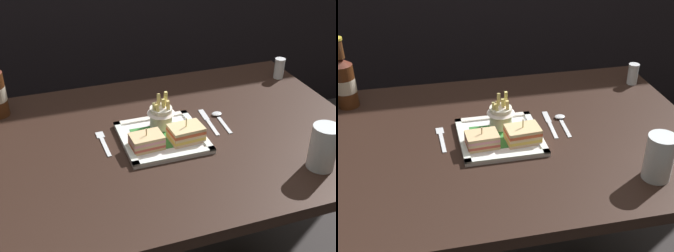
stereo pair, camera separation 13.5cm
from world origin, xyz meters
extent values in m
cube|color=black|center=(0.00, 0.00, 0.73)|extent=(1.20, 0.86, 0.04)
cylinder|color=black|center=(-0.53, 0.36, 0.36)|extent=(0.06, 0.06, 0.71)
cylinder|color=#331916|center=(0.53, 0.36, 0.36)|extent=(0.06, 0.06, 0.71)
cube|color=white|center=(-0.04, -0.01, 0.75)|extent=(0.25, 0.25, 0.01)
cube|color=#2F742F|center=(-0.04, -0.01, 0.76)|extent=(0.18, 0.14, 0.00)
cube|color=white|center=(-0.04, -0.13, 0.76)|extent=(0.25, 0.02, 0.01)
cube|color=white|center=(-0.04, 0.10, 0.76)|extent=(0.25, 0.02, 0.01)
cube|color=white|center=(-0.16, -0.01, 0.76)|extent=(0.02, 0.25, 0.01)
cube|color=white|center=(0.07, -0.01, 0.76)|extent=(0.02, 0.25, 0.01)
cube|color=tan|center=(-0.10, -0.05, 0.76)|extent=(0.10, 0.07, 0.01)
cube|color=#C34D3C|center=(-0.10, -0.05, 0.77)|extent=(0.10, 0.07, 0.01)
cube|color=tan|center=(-0.10, -0.05, 0.78)|extent=(0.10, 0.07, 0.01)
cube|color=pink|center=(-0.10, -0.05, 0.78)|extent=(0.10, 0.07, 0.01)
cube|color=#DAB47E|center=(-0.10, -0.05, 0.79)|extent=(0.10, 0.07, 0.01)
cylinder|color=tan|center=(-0.10, -0.05, 0.79)|extent=(0.00, 0.00, 0.06)
cube|color=#E5B18A|center=(0.02, -0.05, 0.76)|extent=(0.11, 0.08, 0.01)
cube|color=gold|center=(0.02, -0.05, 0.77)|extent=(0.11, 0.08, 0.01)
cube|color=#E5B67D|center=(0.02, -0.05, 0.78)|extent=(0.11, 0.08, 0.01)
cube|color=#D0512C|center=(0.02, -0.05, 0.79)|extent=(0.11, 0.08, 0.01)
cube|color=#DCBC83|center=(0.02, -0.05, 0.80)|extent=(0.11, 0.08, 0.01)
cylinder|color=tan|center=(0.02, -0.05, 0.79)|extent=(0.00, 0.00, 0.08)
cylinder|color=silver|center=(-0.03, 0.04, 0.79)|extent=(0.07, 0.07, 0.07)
cone|color=white|center=(-0.03, 0.04, 0.82)|extent=(0.09, 0.09, 0.03)
cube|color=#F2D779|center=(-0.03, 0.05, 0.83)|extent=(0.02, 0.03, 0.08)
cube|color=#D9B261|center=(-0.04, 0.05, 0.82)|extent=(0.01, 0.01, 0.05)
cube|color=#EBD576|center=(-0.02, 0.04, 0.83)|extent=(0.01, 0.01, 0.06)
cube|color=#F8DD78|center=(-0.04, 0.03, 0.82)|extent=(0.02, 0.02, 0.05)
cube|color=#E5D889|center=(-0.05, 0.04, 0.82)|extent=(0.01, 0.02, 0.06)
cube|color=#E0D172|center=(-0.01, 0.05, 0.83)|extent=(0.01, 0.01, 0.08)
cube|color=#E9CA72|center=(-0.01, 0.03, 0.82)|extent=(0.01, 0.01, 0.06)
cylinder|color=#502812|center=(-0.51, 0.31, 0.82)|extent=(0.07, 0.07, 0.15)
cone|color=#592A1F|center=(-0.51, 0.31, 0.91)|extent=(0.07, 0.07, 0.03)
cylinder|color=#573018|center=(-0.51, 0.31, 0.96)|extent=(0.03, 0.03, 0.06)
cylinder|color=beige|center=(-0.51, 0.31, 0.83)|extent=(0.07, 0.07, 0.05)
cylinder|color=silver|center=(0.33, -0.29, 0.81)|extent=(0.08, 0.08, 0.13)
cylinder|color=silver|center=(0.33, -0.29, 0.77)|extent=(0.07, 0.07, 0.05)
cube|color=silver|center=(-0.22, 0.00, 0.75)|extent=(0.02, 0.11, 0.00)
cube|color=silver|center=(-0.22, 0.07, 0.75)|extent=(0.02, 0.04, 0.00)
cube|color=silver|center=(0.13, 0.00, 0.75)|extent=(0.02, 0.10, 0.00)
cube|color=silver|center=(0.14, 0.09, 0.75)|extent=(0.02, 0.07, 0.00)
cube|color=silver|center=(0.18, 0.00, 0.75)|extent=(0.02, 0.11, 0.00)
ellipsoid|color=silver|center=(0.18, 0.07, 0.75)|extent=(0.04, 0.03, 0.01)
cylinder|color=silver|center=(0.54, 0.27, 0.78)|extent=(0.04, 0.04, 0.07)
cylinder|color=white|center=(0.54, 0.27, 0.77)|extent=(0.03, 0.03, 0.04)
cylinder|color=silver|center=(0.54, 0.27, 0.82)|extent=(0.04, 0.04, 0.01)
camera|label=1|loc=(-0.40, -1.11, 1.48)|focal=47.36mm
camera|label=2|loc=(-0.27, -1.14, 1.48)|focal=47.36mm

